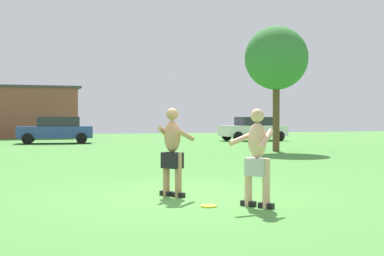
% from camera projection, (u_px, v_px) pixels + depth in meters
% --- Properties ---
extents(ground_plane, '(80.00, 80.00, 0.00)m').
position_uv_depth(ground_plane, '(179.00, 197.00, 9.69)').
color(ground_plane, '#4C8E3D').
extents(player_near, '(0.74, 0.86, 1.69)m').
position_uv_depth(player_near, '(172.00, 150.00, 9.71)').
color(player_near, black).
rests_on(player_near, ground_plane).
extents(player_in_gray, '(0.75, 0.76, 1.65)m').
position_uv_depth(player_in_gray, '(257.00, 156.00, 8.51)').
color(player_in_gray, black).
rests_on(player_in_gray, ground_plane).
extents(frisbee, '(0.28, 0.28, 0.03)m').
position_uv_depth(frisbee, '(209.00, 206.00, 8.57)').
color(frisbee, yellow).
rests_on(frisbee, ground_plane).
extents(car_white_near_post, '(4.37, 2.16, 1.58)m').
position_uv_depth(car_white_near_post, '(254.00, 128.00, 33.87)').
color(car_white_near_post, white).
rests_on(car_white_near_post, ground_plane).
extents(car_blue_mid_lot, '(4.41, 2.26, 1.58)m').
position_uv_depth(car_blue_mid_lot, '(56.00, 130.00, 30.29)').
color(car_blue_mid_lot, '#2D478C').
rests_on(car_blue_mid_lot, ground_plane).
extents(tree_behind_players, '(2.84, 2.84, 5.64)m').
position_uv_depth(tree_behind_players, '(276.00, 59.00, 22.97)').
color(tree_behind_players, brown).
rests_on(tree_behind_players, ground_plane).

